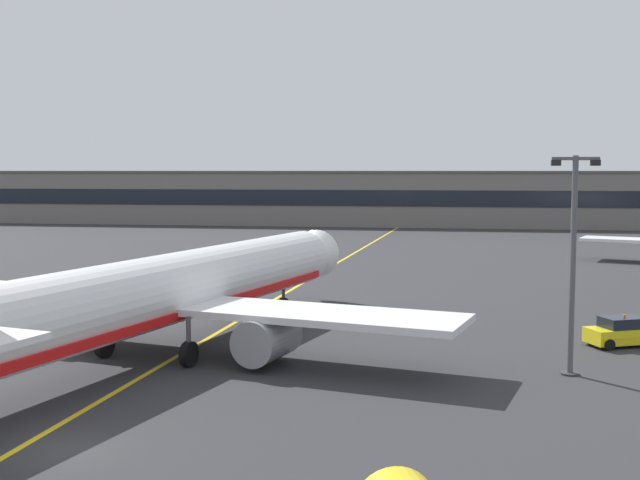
# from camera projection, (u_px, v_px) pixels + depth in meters

# --- Properties ---
(ground_plane) EXTENTS (400.00, 400.00, 0.00)m
(ground_plane) POSITION_uv_depth(u_px,v_px,m) (63.00, 450.00, 28.15)
(ground_plane) COLOR #2D2D30
(taxiway_centreline) EXTENTS (9.92, 179.76, 0.01)m
(taxiway_centreline) POSITION_uv_depth(u_px,v_px,m) (262.00, 307.00, 57.63)
(taxiway_centreline) COLOR yellow
(taxiway_centreline) RESTS_ON ground
(airliner_foreground) EXTENTS (32.24, 41.01, 11.65)m
(airliner_foreground) POSITION_uv_depth(u_px,v_px,m) (165.00, 292.00, 42.48)
(airliner_foreground) COLOR white
(airliner_foreground) RESTS_ON ground
(apron_lamp_post) EXTENTS (2.24, 0.90, 10.57)m
(apron_lamp_post) POSITION_uv_depth(u_px,v_px,m) (573.00, 260.00, 38.09)
(apron_lamp_post) COLOR #515156
(apron_lamp_post) RESTS_ON ground
(service_car_third) EXTENTS (4.57, 3.37, 1.79)m
(service_car_third) POSITION_uv_depth(u_px,v_px,m) (624.00, 332.00, 44.85)
(service_car_third) COLOR yellow
(service_car_third) RESTS_ON ground
(terminal_building) EXTENTS (150.86, 12.40, 9.82)m
(terminal_building) POSITION_uv_depth(u_px,v_px,m) (368.00, 198.00, 143.95)
(terminal_building) COLOR slate
(terminal_building) RESTS_ON ground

